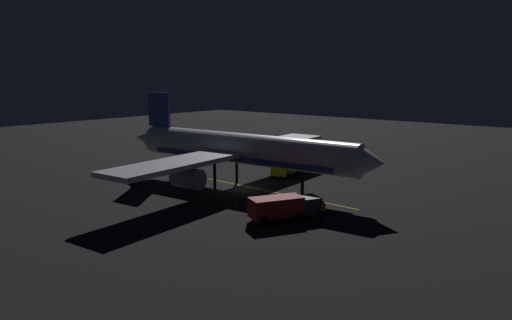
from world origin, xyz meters
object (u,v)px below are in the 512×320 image
Objects in this scene: baggage_truck at (283,208)px; catering_truck at (287,167)px; traffic_cone_near_right at (236,205)px; traffic_cone_near_left at (302,189)px; airliner at (238,150)px; ground_crew_worker at (323,210)px.

catering_truck reaches higher than baggage_truck.
traffic_cone_near_left is at bearing 171.64° from traffic_cone_near_right.
traffic_cone_near_right is (6.57, 5.53, -4.15)m from airliner.
baggage_truck is 3.63m from ground_crew_worker.
ground_crew_worker reaches higher than traffic_cone_near_right.
ground_crew_worker is (4.77, 14.37, -3.51)m from airliner.
ground_crew_worker is at bearing 71.66° from airliner.
catering_truck is at bearing -132.64° from traffic_cone_near_left.
traffic_cone_near_right is at bearing -95.23° from baggage_truck.
ground_crew_worker is at bearing 45.48° from catering_truck.
airliner is 9.31m from catering_truck.
airliner is 14.03m from baggage_truck.
airliner reaches higher than traffic_cone_near_left.
catering_truck is 11.44× the size of traffic_cone_near_left.
airliner is at bearing -121.50° from baggage_truck.
baggage_truck is 1.06× the size of catering_truck.
airliner is 15.55m from ground_crew_worker.
traffic_cone_near_right is at bearing -8.36° from traffic_cone_near_left.
catering_truck is 16.08m from traffic_cone_near_right.
catering_truck is at bearing -145.29° from baggage_truck.
traffic_cone_near_left is at bearing 113.07° from airliner.
baggage_truck is at bearing -49.08° from ground_crew_worker.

